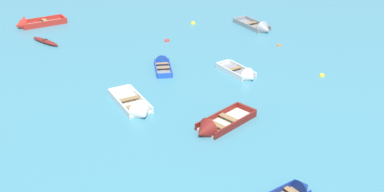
# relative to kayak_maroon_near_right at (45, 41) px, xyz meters

# --- Properties ---
(kayak_maroon_near_right) EXTENTS (2.62, 2.32, 0.29)m
(kayak_maroon_near_right) POSITION_rel_kayak_maroon_near_right_xyz_m (0.00, 0.00, 0.00)
(kayak_maroon_near_right) COLOR maroon
(kayak_maroon_near_right) RESTS_ON ground_plane
(rowboat_white_back_row_center) EXTENTS (2.88, 4.00, 1.26)m
(rowboat_white_back_row_center) POSITION_rel_kayak_maroon_near_right_xyz_m (7.78, -11.24, 0.04)
(rowboat_white_back_row_center) COLOR beige
(rowboat_white_back_row_center) RESTS_ON ground_plane
(rowboat_red_outer_left) EXTENTS (4.24, 3.25, 1.32)m
(rowboat_red_outer_left) POSITION_rel_kayak_maroon_near_right_xyz_m (-2.25, 4.07, 0.07)
(rowboat_red_outer_left) COLOR gray
(rowboat_red_outer_left) RESTS_ON ground_plane
(rowboat_blue_cluster_outer) EXTENTS (1.30, 3.06, 0.91)m
(rowboat_blue_cluster_outer) POSITION_rel_kayak_maroon_near_right_xyz_m (8.98, -4.78, 0.01)
(rowboat_blue_cluster_outer) COLOR gray
(rowboat_blue_cluster_outer) RESTS_ON ground_plane
(rowboat_maroon_far_back) EXTENTS (3.65, 3.56, 1.24)m
(rowboat_maroon_far_back) POSITION_rel_kayak_maroon_near_right_xyz_m (11.75, -13.35, 0.03)
(rowboat_maroon_far_back) COLOR beige
(rowboat_maroon_far_back) RESTS_ON ground_plane
(rowboat_grey_far_right) EXTENTS (3.05, 4.17, 1.25)m
(rowboat_grey_far_right) POSITION_rel_kayak_maroon_near_right_xyz_m (16.81, 2.49, 0.04)
(rowboat_grey_far_right) COLOR gray
(rowboat_grey_far_right) RESTS_ON ground_plane
(rowboat_white_foreground_center) EXTENTS (2.60, 3.26, 1.06)m
(rowboat_white_foreground_center) POSITION_rel_kayak_maroon_near_right_xyz_m (14.23, -6.82, 0.02)
(rowboat_white_foreground_center) COLOR gray
(rowboat_white_foreground_center) RESTS_ON ground_plane
(mooring_buoy_between_boats_right) EXTENTS (0.40, 0.40, 0.40)m
(mooring_buoy_between_boats_right) POSITION_rel_kayak_maroon_near_right_xyz_m (9.23, 0.09, -0.14)
(mooring_buoy_between_boats_right) COLOR red
(mooring_buoy_between_boats_right) RESTS_ON ground_plane
(mooring_buoy_trailing) EXTENTS (0.38, 0.38, 0.38)m
(mooring_buoy_trailing) POSITION_rel_kayak_maroon_near_right_xyz_m (19.22, -6.83, -0.14)
(mooring_buoy_trailing) COLOR yellow
(mooring_buoy_trailing) RESTS_ON ground_plane
(mooring_buoy_central) EXTENTS (0.30, 0.30, 0.30)m
(mooring_buoy_central) POSITION_rel_kayak_maroon_near_right_xyz_m (17.63, -1.21, -0.14)
(mooring_buoy_central) COLOR orange
(mooring_buoy_central) RESTS_ON ground_plane
(mooring_buoy_between_boats_left) EXTENTS (0.44, 0.44, 0.44)m
(mooring_buoy_between_boats_left) POSITION_rel_kayak_maroon_near_right_xyz_m (11.39, 4.39, -0.14)
(mooring_buoy_between_boats_left) COLOR yellow
(mooring_buoy_between_boats_left) RESTS_ON ground_plane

